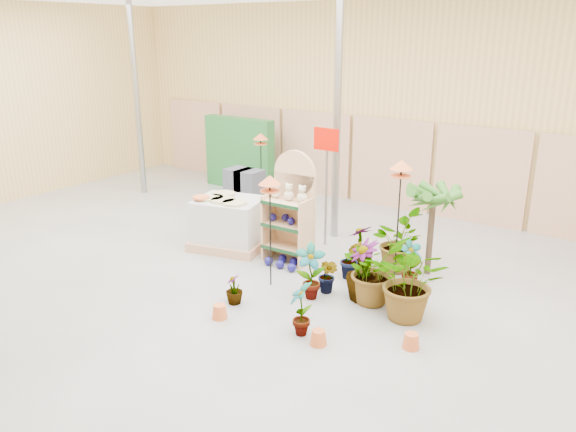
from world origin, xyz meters
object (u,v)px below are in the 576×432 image
object	(u,v)px
pallet_stack	(229,223)
potted_plant_2	(373,269)
display_shelf	(292,211)
bird_table_front	(270,184)

from	to	relation	value
pallet_stack	potted_plant_2	bearing A→B (deg)	-23.17
display_shelf	pallet_stack	world-z (taller)	display_shelf
display_shelf	potted_plant_2	world-z (taller)	display_shelf
potted_plant_2	pallet_stack	bearing A→B (deg)	171.17
display_shelf	bird_table_front	xyz separation A→B (m)	(0.35, -1.08, 0.77)
pallet_stack	potted_plant_2	distance (m)	3.22
bird_table_front	potted_plant_2	world-z (taller)	bird_table_front
pallet_stack	bird_table_front	bearing A→B (deg)	-43.35
pallet_stack	bird_table_front	distance (m)	2.20
display_shelf	pallet_stack	bearing A→B (deg)	-173.55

